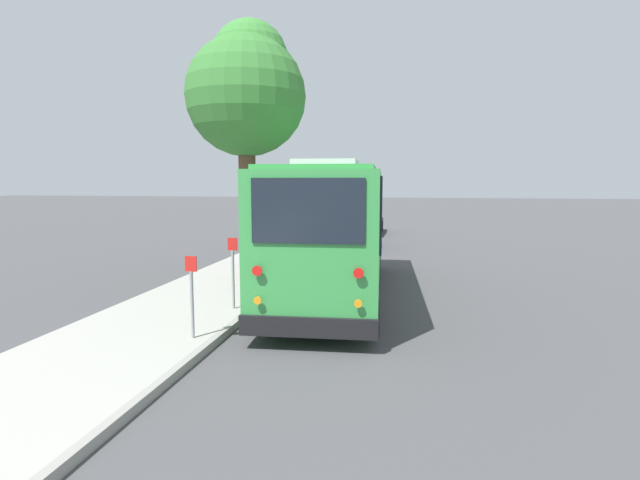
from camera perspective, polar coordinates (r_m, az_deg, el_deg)
The scene contains 10 objects.
ground_plane at distance 12.56m, azimuth 2.48°, elevation -7.11°, with size 160.00×160.00×0.00m, color #474749.
sidewalk_slab at distance 13.45m, azimuth -12.51°, elevation -6.00°, with size 80.00×3.11×0.15m, color #A3A099.
curb_strip at distance 12.92m, azimuth -5.80°, elevation -6.40°, with size 80.00×0.14×0.15m, color gray.
shuttle_bus at distance 13.02m, azimuth 1.53°, elevation 1.72°, with size 9.28×3.14×3.48m.
parked_sedan_blue at distance 23.13m, azimuth 4.27°, elevation 0.76°, with size 4.63×1.91×1.29m.
parked_sedan_black at distance 28.85m, azimuth 5.30°, elevation 1.93°, with size 4.69×1.79×1.29m.
street_tree at distance 16.19m, azimuth -8.37°, elevation 16.61°, with size 3.69×3.69×7.85m.
sign_post_near at distance 9.40m, azimuth -14.43°, elevation -6.22°, with size 0.06×0.22×1.52m.
sign_post_far at distance 11.34m, azimuth -9.91°, elevation -3.66°, with size 0.06×0.22×1.60m.
fire_hydrant at distance 20.00m, azimuth -1.28°, elevation -0.30°, with size 0.22×0.22×0.81m.
Camera 1 is at (-12.09, -1.63, 3.01)m, focal length 28.00 mm.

